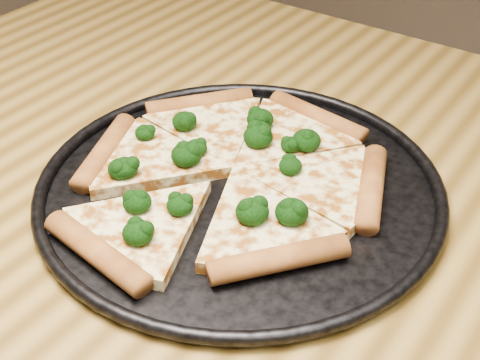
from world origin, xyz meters
The scene contains 4 objects.
dining_table centered at (0.00, 0.00, 0.66)m, with size 1.20×0.90×0.75m.
pizza_pan centered at (-0.03, 0.00, 0.76)m, with size 0.41×0.41×0.02m.
pizza centered at (-0.05, 0.00, 0.77)m, with size 0.33×0.35×0.02m.
broccoli_florets centered at (-0.06, 0.00, 0.78)m, with size 0.23×0.25×0.02m.
Camera 1 is at (0.28, -0.45, 1.17)m, focal length 50.82 mm.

